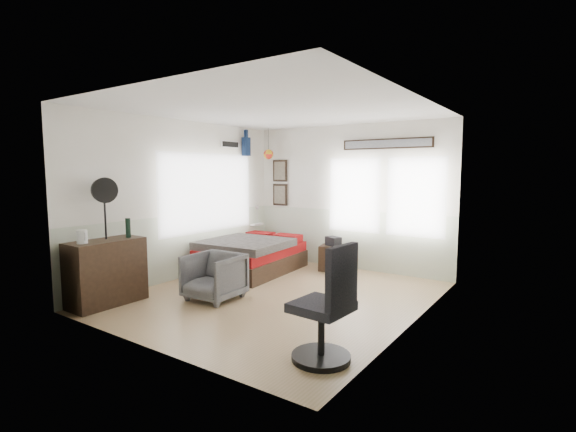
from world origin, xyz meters
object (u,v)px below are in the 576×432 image
at_px(nightstand, 333,258).
at_px(task_chair, 327,314).
at_px(bed, 251,255).
at_px(dresser, 106,272).
at_px(armchair, 214,277).

bearing_deg(nightstand, task_chair, -75.84).
distance_m(bed, dresser, 2.65).
distance_m(nightstand, task_chair, 3.78).
height_order(nightstand, task_chair, task_chair).
height_order(dresser, armchair, dresser).
bearing_deg(nightstand, bed, -156.06).
height_order(bed, task_chair, task_chair).
height_order(dresser, task_chair, task_chair).
bearing_deg(nightstand, dresser, -128.34).
bearing_deg(bed, armchair, -72.98).
height_order(armchair, nightstand, armchair).
relative_size(bed, dresser, 2.00).
height_order(dresser, nightstand, dresser).
bearing_deg(bed, dresser, -104.12).
bearing_deg(dresser, armchair, 42.81).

